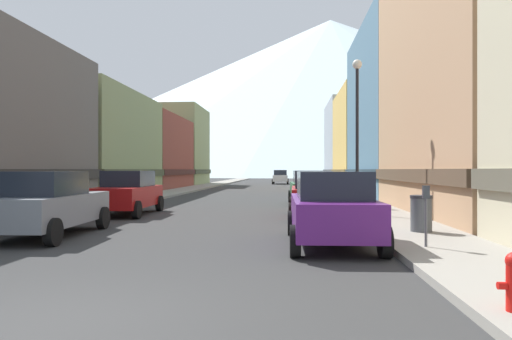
% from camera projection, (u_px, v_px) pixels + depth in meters
% --- Properties ---
extents(ground_plane, '(400.00, 400.00, 0.00)m').
position_uv_depth(ground_plane, '(46.00, 328.00, 5.37)').
color(ground_plane, '#323232').
extents(sidewalk_left, '(2.50, 100.00, 0.15)m').
position_uv_depth(sidewalk_left, '(186.00, 190.00, 40.73)').
color(sidewalk_left, gray).
rests_on(sidewalk_left, ground).
extents(sidewalk_right, '(2.50, 100.00, 0.15)m').
position_uv_depth(sidewalk_right, '(330.00, 190.00, 39.82)').
color(sidewalk_right, gray).
rests_on(sidewalk_right, ground).
extents(storefront_left_2, '(7.24, 12.21, 7.12)m').
position_uv_depth(storefront_left_2, '(88.00, 146.00, 31.94)').
color(storefront_left_2, '#8C9966').
rests_on(storefront_left_2, ground).
extents(storefront_left_3, '(7.68, 12.18, 6.86)m').
position_uv_depth(storefront_left_3, '(142.00, 154.00, 44.27)').
color(storefront_left_3, brown).
rests_on(storefront_left_3, ground).
extents(storefront_left_4, '(10.19, 9.60, 9.20)m').
position_uv_depth(storefront_left_4, '(162.00, 148.00, 55.66)').
color(storefront_left_4, '#8C9966').
rests_on(storefront_left_4, ground).
extents(storefront_right_2, '(6.79, 13.59, 11.40)m').
position_uv_depth(storefront_right_2, '(408.00, 115.00, 31.36)').
color(storefront_right_2, slate).
rests_on(storefront_right_2, ground).
extents(storefront_right_3, '(9.63, 12.56, 9.38)m').
position_uv_depth(storefront_right_3, '(388.00, 142.00, 44.77)').
color(storefront_right_3, '#D8B259').
rests_on(storefront_right_3, ground).
extents(storefront_right_4, '(8.10, 12.79, 10.15)m').
position_uv_depth(storefront_right_4, '(360.00, 145.00, 57.55)').
color(storefront_right_4, '#99A5B2').
rests_on(storefront_right_4, ground).
extents(car_left_0, '(2.22, 4.47, 1.78)m').
position_uv_depth(car_left_0, '(47.00, 204.00, 12.69)').
color(car_left_0, slate).
rests_on(car_left_0, ground).
extents(car_left_1, '(2.15, 4.44, 1.78)m').
position_uv_depth(car_left_1, '(127.00, 192.00, 18.98)').
color(car_left_1, '#9E1111').
rests_on(car_left_1, ground).
extents(car_right_0, '(2.13, 4.43, 1.78)m').
position_uv_depth(car_right_0, '(332.00, 208.00, 11.22)').
color(car_right_0, '#591E72').
rests_on(car_right_0, ground).
extents(car_right_1, '(2.10, 4.42, 1.78)m').
position_uv_depth(car_right_1, '(316.00, 194.00, 17.67)').
color(car_right_1, '#9E1111').
rests_on(car_right_1, ground).
extents(car_right_2, '(2.19, 4.46, 1.78)m').
position_uv_depth(car_right_2, '(309.00, 187.00, 24.30)').
color(car_right_2, '#265933').
rests_on(car_right_2, ground).
extents(car_driving_0, '(2.06, 4.40, 1.78)m').
position_uv_depth(car_driving_0, '(280.00, 177.00, 59.54)').
color(car_driving_0, silver).
rests_on(car_driving_0, ground).
extents(parking_meter_near, '(0.14, 0.10, 1.33)m').
position_uv_depth(parking_meter_near, '(426.00, 207.00, 10.13)').
color(parking_meter_near, '#595960').
rests_on(parking_meter_near, sidewalk_right).
extents(trash_bin_right, '(0.59, 0.59, 0.98)m').
position_uv_depth(trash_bin_right, '(421.00, 213.00, 12.64)').
color(trash_bin_right, '#4C5156').
rests_on(trash_bin_right, sidewalk_right).
extents(potted_plant_0, '(0.53, 0.53, 0.86)m').
position_uv_depth(potted_plant_0, '(19.00, 203.00, 16.94)').
color(potted_plant_0, gray).
rests_on(potted_plant_0, sidewalk_left).
extents(pedestrian_0, '(0.36, 0.36, 1.58)m').
position_uv_depth(pedestrian_0, '(369.00, 192.00, 20.28)').
color(pedestrian_0, brown).
rests_on(pedestrian_0, sidewalk_right).
extents(streetlamp_right, '(0.36, 0.36, 5.86)m').
position_uv_depth(streetlamp_right, '(357.00, 113.00, 17.72)').
color(streetlamp_right, black).
rests_on(streetlamp_right, sidewalk_right).
extents(mountain_backdrop, '(339.74, 339.74, 86.22)m').
position_uv_depth(mountain_backdrop, '(331.00, 96.00, 262.80)').
color(mountain_backdrop, silver).
rests_on(mountain_backdrop, ground).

